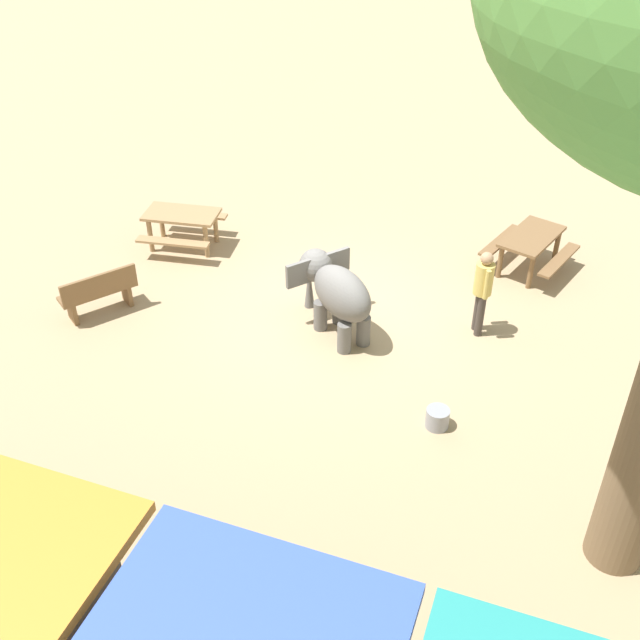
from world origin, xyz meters
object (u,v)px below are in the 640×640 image
at_px(elephant, 336,291).
at_px(picnic_table_near, 182,221).
at_px(wooden_bench, 99,292).
at_px(feed_bucket, 437,418).
at_px(picnic_table_far, 531,244).
at_px(person_handler, 483,287).

relative_size(elephant, picnic_table_near, 1.06).
bearing_deg(wooden_bench, feed_bucket, -62.24).
relative_size(wooden_bench, picnic_table_far, 0.73).
relative_size(person_handler, picnic_table_far, 0.86).
distance_m(wooden_bench, feed_bucket, 6.52).
bearing_deg(person_handler, picnic_table_far, -125.79).
distance_m(wooden_bench, picnic_table_far, 8.29).
bearing_deg(picnic_table_near, feed_bucket, -38.75).
bearing_deg(picnic_table_far, elephant, -24.28).
xyz_separation_m(wooden_bench, feed_bucket, (-6.46, 0.83, -0.31)).
bearing_deg(feed_bucket, person_handler, -92.51).
bearing_deg(elephant, feed_bucket, 179.69).
xyz_separation_m(elephant, feed_bucket, (-2.26, 1.80, -0.68)).
bearing_deg(feed_bucket, picnic_table_far, -97.43).
relative_size(picnic_table_far, feed_bucket, 5.21).
xyz_separation_m(elephant, picnic_table_near, (3.96, -1.74, -0.26)).
bearing_deg(wooden_bench, person_handler, -39.62).
relative_size(person_handler, feed_bucket, 4.50).
xyz_separation_m(person_handler, picnic_table_near, (6.33, -0.91, -0.36)).
relative_size(person_handler, wooden_bench, 1.18).
distance_m(person_handler, wooden_bench, 6.83).
relative_size(picnic_table_near, picnic_table_far, 0.91).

